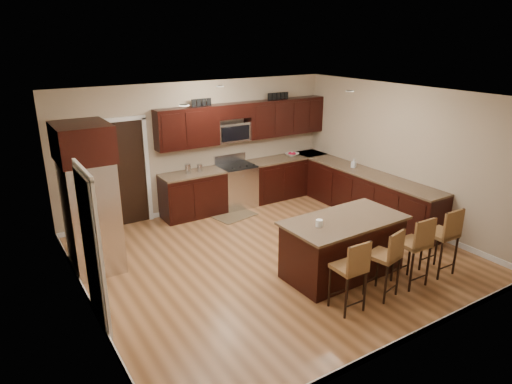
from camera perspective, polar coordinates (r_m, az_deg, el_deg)
floor at (r=7.83m, az=2.24°, el=-8.10°), size 6.00×6.00×0.00m
ceiling at (r=7.02m, az=2.53°, el=11.90°), size 6.00×6.00×0.00m
wall_back at (r=9.62m, az=-6.97°, el=5.59°), size 6.00×0.00×6.00m
wall_left at (r=6.22m, az=-21.11°, el=-3.26°), size 0.00×5.50×5.50m
wall_right at (r=9.28m, az=17.88°, el=4.31°), size 0.00×5.50×5.50m
base_cabinets at (r=9.77m, az=6.71°, el=0.40°), size 4.02×3.96×0.92m
upper_cabinets at (r=9.85m, az=-1.12°, el=8.97°), size 4.00×0.33×0.80m
range at (r=9.90m, az=-2.47°, el=0.83°), size 0.76×0.64×1.11m
microwave at (r=9.73m, az=-3.02°, el=7.50°), size 0.76×0.31×0.40m
doorway at (r=9.13m, az=-16.23°, el=2.15°), size 0.85×0.03×2.06m
pantry_door at (r=6.08m, az=-19.96°, el=-7.04°), size 0.03×0.80×2.04m
letter_decor at (r=9.71m, az=-1.88°, el=11.53°), size 2.20×0.03×0.15m
island at (r=7.27m, az=10.76°, el=-6.92°), size 1.94×1.06×0.92m
stool_left at (r=6.25m, az=11.90°, el=-9.30°), size 0.40×0.40×1.05m
stool_mid at (r=6.69m, az=16.11°, el=-7.68°), size 0.46×0.46×1.04m
stool_right at (r=7.10m, az=19.43°, el=-6.10°), size 0.42×0.42×1.10m
refrigerator at (r=7.48m, az=-20.13°, el=-0.59°), size 0.79×0.95×2.35m
floor_mat at (r=9.50m, az=-2.67°, el=-2.97°), size 0.93×0.71×0.01m
fruit_bowl at (r=10.55m, az=4.53°, el=4.68°), size 0.38×0.38×0.07m
soap_bottle at (r=9.81m, az=12.11°, el=3.55°), size 0.11×0.11×0.19m
canister_tall at (r=9.26m, az=-8.52°, el=2.88°), size 0.12×0.12×0.20m
canister_short at (r=9.37m, az=-7.07°, el=3.00°), size 0.11×0.11×0.16m
island_jar at (r=6.74m, az=7.90°, el=-3.86°), size 0.10×0.10×0.10m
stool_extra at (r=7.59m, az=22.54°, el=-4.85°), size 0.42×0.42×1.10m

